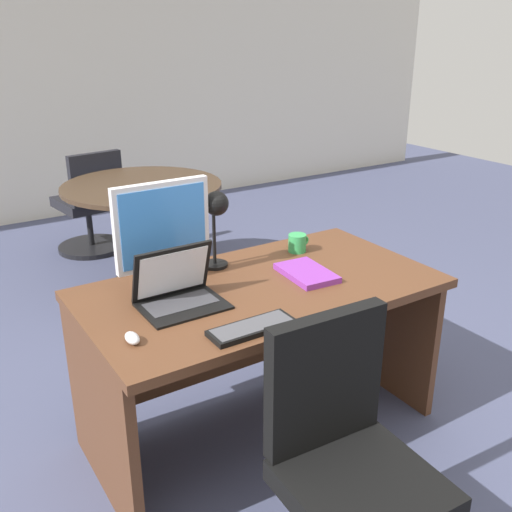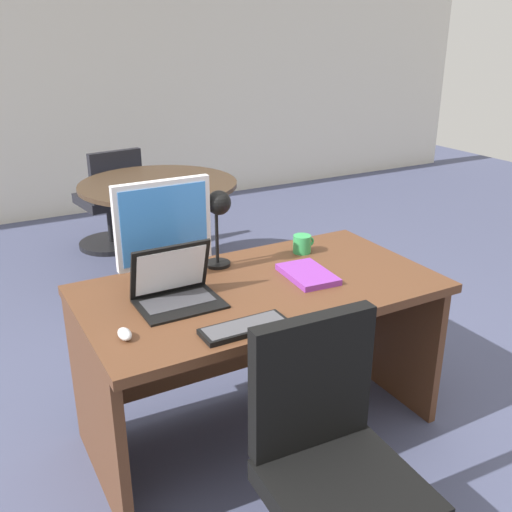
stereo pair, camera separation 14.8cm
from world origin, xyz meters
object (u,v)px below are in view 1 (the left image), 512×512
(monitor, at_px, (162,229))
(mouse, at_px, (132,338))
(book, at_px, (307,273))
(coffee_mug, at_px, (297,243))
(meeting_chair_near, at_px, (91,211))
(laptop, at_px, (177,286))
(desk, at_px, (255,324))
(desk_lamp, at_px, (216,213))
(keyboard, at_px, (252,328))
(office_chair, at_px, (349,486))
(meeting_table, at_px, (144,210))

(monitor, relative_size, mouse, 5.38)
(book, distance_m, coffee_mug, 0.31)
(monitor, relative_size, meeting_chair_near, 0.51)
(monitor, height_order, meeting_chair_near, monitor)
(laptop, distance_m, coffee_mug, 0.78)
(desk, distance_m, coffee_mug, 0.49)
(mouse, bearing_deg, coffee_mug, 21.86)
(desk_lamp, xyz_separation_m, coffee_mug, (0.44, -0.03, -0.22))
(keyboard, bearing_deg, coffee_mug, 42.23)
(desk, height_order, laptop, laptop)
(book, bearing_deg, office_chair, -117.57)
(mouse, xyz_separation_m, book, (0.88, 0.14, -0.00))
(keyboard, height_order, office_chair, office_chair)
(desk_lamp, xyz_separation_m, office_chair, (-0.12, -1.09, -0.63))
(book, distance_m, meeting_chair_near, 2.81)
(keyboard, distance_m, coffee_mug, 0.84)
(laptop, bearing_deg, keyboard, -70.12)
(coffee_mug, bearing_deg, office_chair, -117.82)
(desk_lamp, relative_size, meeting_chair_near, 0.42)
(monitor, distance_m, meeting_table, 1.75)
(monitor, distance_m, meeting_chair_near, 2.61)
(keyboard, relative_size, meeting_chair_near, 0.38)
(coffee_mug, xyz_separation_m, meeting_chair_near, (-0.27, 2.51, -0.44))
(monitor, xyz_separation_m, desk_lamp, (0.27, 0.01, 0.02))
(desk, height_order, meeting_table, meeting_table)
(mouse, distance_m, office_chair, 0.89)
(desk, xyz_separation_m, laptop, (-0.38, -0.01, 0.28))
(desk, bearing_deg, meeting_chair_near, 87.92)
(meeting_chair_near, bearing_deg, meeting_table, -82.33)
(keyboard, distance_m, meeting_table, 2.25)
(coffee_mug, bearing_deg, keyboard, -137.77)
(desk, height_order, monitor, monitor)
(coffee_mug, bearing_deg, laptop, -164.81)
(book, relative_size, meeting_table, 0.27)
(mouse, xyz_separation_m, coffee_mug, (1.02, 0.41, 0.03))
(mouse, xyz_separation_m, desk_lamp, (0.59, 0.44, 0.24))
(desk_lamp, distance_m, meeting_chair_near, 2.57)
(meeting_table, bearing_deg, keyboard, -102.03)
(meeting_chair_near, bearing_deg, coffee_mug, -83.81)
(keyboard, bearing_deg, book, 31.86)
(meeting_table, bearing_deg, mouse, -113.13)
(mouse, bearing_deg, book, 9.23)
(laptop, relative_size, keyboard, 0.99)
(desk_lamp, bearing_deg, laptop, -143.54)
(coffee_mug, bearing_deg, book, -118.57)
(desk_lamp, bearing_deg, meeting_table, 79.95)
(keyboard, height_order, coffee_mug, coffee_mug)
(laptop, bearing_deg, meeting_chair_near, 80.03)
(mouse, height_order, meeting_table, mouse)
(keyboard, bearing_deg, desk, 55.88)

